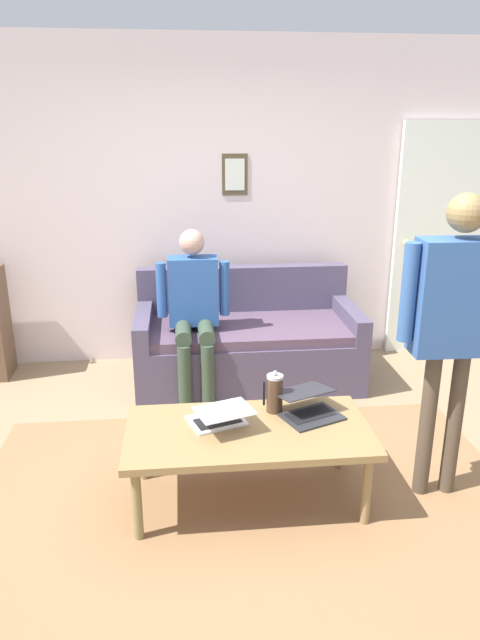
# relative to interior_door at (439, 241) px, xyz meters

# --- Properties ---
(ground_plane) EXTENTS (7.68, 7.68, 0.00)m
(ground_plane) POSITION_rel_interior_door_xyz_m (1.89, 2.11, -1.02)
(ground_plane) COLOR #937A59
(area_rug) EXTENTS (3.09, 2.26, 0.01)m
(area_rug) POSITION_rel_interior_door_xyz_m (1.95, 2.24, -1.02)
(area_rug) COLOR olive
(area_rug) RESTS_ON ground_plane
(back_wall) EXTENTS (7.04, 0.11, 2.70)m
(back_wall) POSITION_rel_interior_door_xyz_m (1.89, -0.09, 0.33)
(back_wall) COLOR silver
(back_wall) RESTS_ON ground_plane
(interior_door) EXTENTS (0.82, 0.09, 2.05)m
(interior_door) POSITION_rel_interior_door_xyz_m (0.00, 0.00, 0.00)
(interior_door) COLOR white
(interior_door) RESTS_ON ground_plane
(couch) EXTENTS (1.77, 0.87, 0.88)m
(couch) POSITION_rel_interior_door_xyz_m (1.77, 0.49, -0.72)
(couch) COLOR #4D445C
(couch) RESTS_ON ground_plane
(coffee_table) EXTENTS (1.33, 0.68, 0.45)m
(coffee_table) POSITION_rel_interior_door_xyz_m (1.95, 2.14, -0.62)
(coffee_table) COLOR olive
(coffee_table) RESTS_ON ground_plane
(laptop_left) EXTENTS (0.39, 0.41, 0.12)m
(laptop_left) POSITION_rel_interior_door_xyz_m (2.11, 2.08, -0.53)
(laptop_left) COLOR silver
(laptop_left) RESTS_ON coffee_table
(laptop_center) EXTENTS (0.42, 0.42, 0.14)m
(laptop_center) POSITION_rel_interior_door_xyz_m (1.60, 2.02, -0.53)
(laptop_center) COLOR #28282D
(laptop_center) RESTS_ON coffee_table
(french_press) EXTENTS (0.11, 0.09, 0.25)m
(french_press) POSITION_rel_interior_door_xyz_m (1.78, 1.95, -0.46)
(french_press) COLOR #4C3323
(french_press) RESTS_ON coffee_table
(person_standing) EXTENTS (0.59, 0.20, 1.70)m
(person_standing) POSITION_rel_interior_door_xyz_m (0.88, 2.16, 0.06)
(person_standing) COLOR brown
(person_standing) RESTS_ON ground_plane
(person_seated) EXTENTS (0.55, 0.51, 1.28)m
(person_seated) POSITION_rel_interior_door_xyz_m (2.20, 0.71, -0.30)
(person_seated) COLOR #354635
(person_seated) RESTS_ON ground_plane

